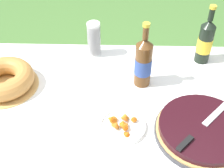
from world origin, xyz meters
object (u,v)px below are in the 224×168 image
cider_bottle_amber (143,62)px  serving_knife (201,128)px  snack_plate_near (123,125)px  berry_tart (203,130)px  juice_bottle_red (205,41)px  cup_stack (94,39)px  bundt_cake (4,79)px

cider_bottle_amber → serving_knife: bearing=-57.6°
snack_plate_near → berry_tart: bearing=-5.0°
juice_bottle_red → snack_plate_near: bearing=-130.9°
berry_tart → serving_knife: serving_knife is taller
serving_knife → cider_bottle_amber: bearing=75.9°
cider_bottle_amber → juice_bottle_red: cider_bottle_amber is taller
serving_knife → cup_stack: cup_stack is taller
juice_bottle_red → bundt_cake: bearing=-166.4°
cider_bottle_amber → juice_bottle_red: (0.34, 0.20, -0.01)m
serving_knife → snack_plate_near: serving_knife is taller
serving_knife → snack_plate_near: 0.33m
berry_tart → cider_bottle_amber: 0.42m
berry_tart → cider_bottle_amber: (-0.24, 0.33, 0.10)m
juice_bottle_red → serving_knife: bearing=-101.7°
serving_knife → juice_bottle_red: bearing=31.8°
berry_tart → bundt_cake: bearing=163.0°
cup_stack → juice_bottle_red: bearing=-3.8°
serving_knife → snack_plate_near: size_ratio=1.40×
juice_bottle_red → snack_plate_near: size_ratio=1.60×
serving_knife → cider_bottle_amber: cider_bottle_amber is taller
berry_tart → snack_plate_near: (-0.34, 0.03, -0.02)m
serving_knife → bundt_cake: bundt_cake is taller
berry_tart → cup_stack: size_ratio=2.02×
bundt_cake → snack_plate_near: 0.64m
serving_knife → cider_bottle_amber: size_ratio=0.84×
berry_tart → bundt_cake: bundt_cake is taller
snack_plate_near → juice_bottle_red: bearing=49.1°
berry_tart → juice_bottle_red: juice_bottle_red is taller
cup_stack → cider_bottle_amber: bearing=-43.2°
cider_bottle_amber → snack_plate_near: (-0.10, -0.30, -0.12)m
cider_bottle_amber → juice_bottle_red: 0.39m
serving_knife → cider_bottle_amber: (-0.22, 0.35, 0.07)m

